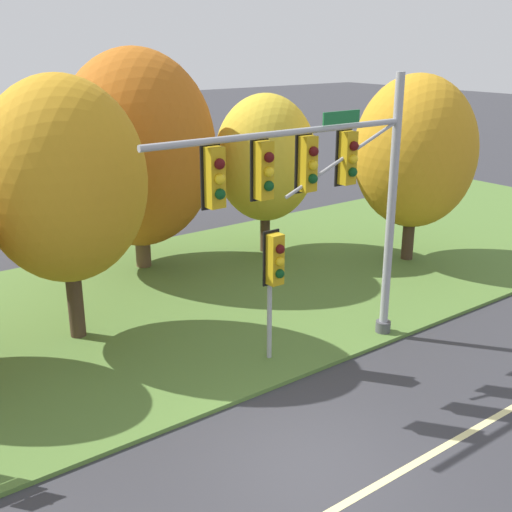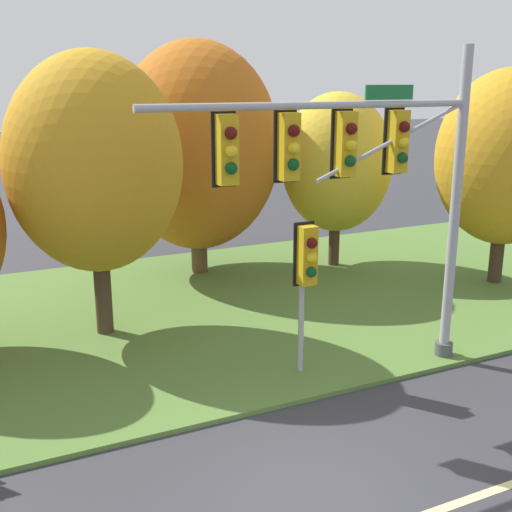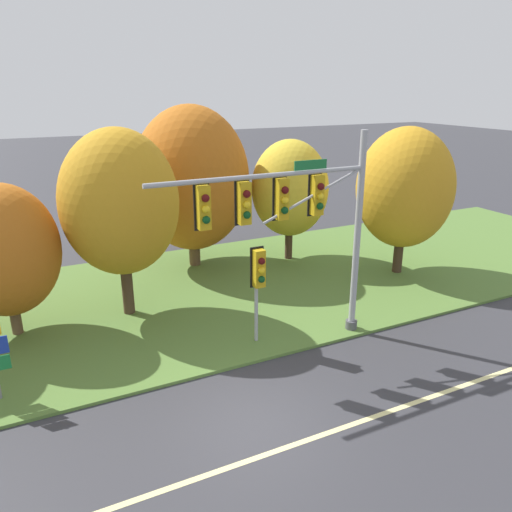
{
  "view_description": "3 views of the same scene",
  "coord_description": "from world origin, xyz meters",
  "px_view_note": "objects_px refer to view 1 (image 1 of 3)",
  "views": [
    {
      "loc": [
        -6.98,
        -7.53,
        7.58
      ],
      "look_at": [
        1.63,
        3.94,
        2.71
      ],
      "focal_mm": 45.0,
      "sensor_mm": 36.0,
      "label": 1
    },
    {
      "loc": [
        -4.49,
        -7.39,
        6.12
      ],
      "look_at": [
        0.51,
        3.12,
        2.94
      ],
      "focal_mm": 45.0,
      "sensor_mm": 36.0,
      "label": 2
    },
    {
      "loc": [
        -4.69,
        -9.58,
        8.16
      ],
      "look_at": [
        2.2,
        4.43,
        2.77
      ],
      "focal_mm": 35.0,
      "sensor_mm": 36.0,
      "label": 3
    }
  ],
  "objects_px": {
    "tree_tall_centre": "(265,158)",
    "tree_right_far": "(415,152)",
    "tree_behind_signpost": "(64,181)",
    "tree_mid_verge": "(137,149)",
    "pedestrian_signal_near_kerb": "(274,268)",
    "traffic_signal_mast": "(324,183)"
  },
  "relations": [
    {
      "from": "tree_behind_signpost",
      "to": "pedestrian_signal_near_kerb",
      "type": "bearing_deg",
      "value": -51.76
    },
    {
      "from": "tree_mid_verge",
      "to": "pedestrian_signal_near_kerb",
      "type": "bearing_deg",
      "value": -94.77
    },
    {
      "from": "tree_behind_signpost",
      "to": "tree_mid_verge",
      "type": "xyz_separation_m",
      "value": [
        3.97,
        3.92,
        -0.13
      ]
    },
    {
      "from": "traffic_signal_mast",
      "to": "pedestrian_signal_near_kerb",
      "type": "height_order",
      "value": "traffic_signal_mast"
    },
    {
      "from": "tree_behind_signpost",
      "to": "tree_mid_verge",
      "type": "bearing_deg",
      "value": 44.57
    },
    {
      "from": "tree_tall_centre",
      "to": "tree_right_far",
      "type": "relative_size",
      "value": 0.89
    },
    {
      "from": "tree_tall_centre",
      "to": "tree_right_far",
      "type": "bearing_deg",
      "value": -46.98
    },
    {
      "from": "pedestrian_signal_near_kerb",
      "to": "tree_mid_verge",
      "type": "distance_m",
      "value": 8.29
    },
    {
      "from": "traffic_signal_mast",
      "to": "tree_mid_verge",
      "type": "bearing_deg",
      "value": 92.08
    },
    {
      "from": "pedestrian_signal_near_kerb",
      "to": "tree_right_far",
      "type": "relative_size",
      "value": 0.51
    },
    {
      "from": "tree_right_far",
      "to": "tree_tall_centre",
      "type": "bearing_deg",
      "value": 133.02
    },
    {
      "from": "tree_behind_signpost",
      "to": "tree_right_far",
      "type": "height_order",
      "value": "tree_behind_signpost"
    },
    {
      "from": "tree_behind_signpost",
      "to": "tree_right_far",
      "type": "distance_m",
      "value": 11.94
    },
    {
      "from": "traffic_signal_mast",
      "to": "tree_tall_centre",
      "type": "distance_m",
      "value": 8.53
    },
    {
      "from": "tree_behind_signpost",
      "to": "tree_tall_centre",
      "type": "xyz_separation_m",
      "value": [
        8.37,
        2.72,
        -0.72
      ]
    },
    {
      "from": "traffic_signal_mast",
      "to": "pedestrian_signal_near_kerb",
      "type": "bearing_deg",
      "value": 152.0
    },
    {
      "from": "pedestrian_signal_near_kerb",
      "to": "tree_right_far",
      "type": "bearing_deg",
      "value": 20.08
    },
    {
      "from": "pedestrian_signal_near_kerb",
      "to": "tree_behind_signpost",
      "type": "xyz_separation_m",
      "value": [
        -3.3,
        4.19,
        1.77
      ]
    },
    {
      "from": "traffic_signal_mast",
      "to": "tree_right_far",
      "type": "bearing_deg",
      "value": 25.75
    },
    {
      "from": "tree_behind_signpost",
      "to": "tree_mid_verge",
      "type": "height_order",
      "value": "tree_mid_verge"
    },
    {
      "from": "pedestrian_signal_near_kerb",
      "to": "tree_behind_signpost",
      "type": "distance_m",
      "value": 5.62
    },
    {
      "from": "pedestrian_signal_near_kerb",
      "to": "traffic_signal_mast",
      "type": "bearing_deg",
      "value": -28.0
    }
  ]
}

